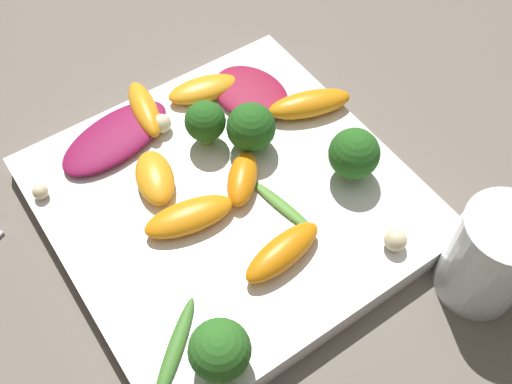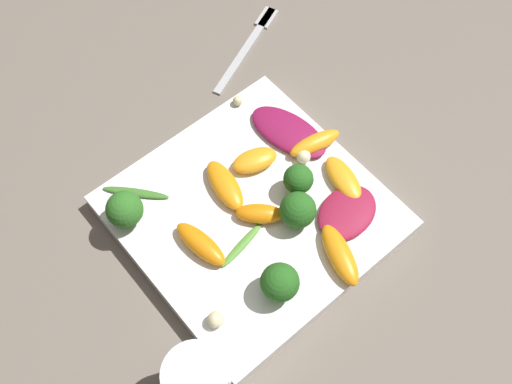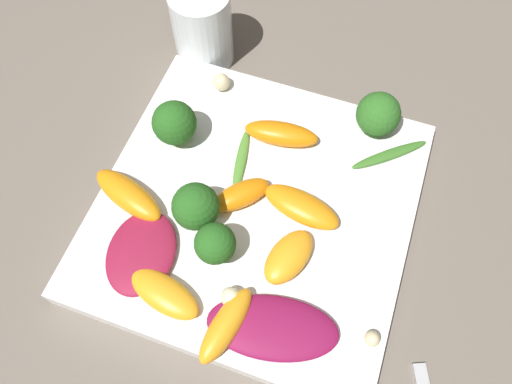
% 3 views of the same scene
% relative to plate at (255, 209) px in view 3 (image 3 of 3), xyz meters
% --- Properties ---
extents(ground_plane, '(2.40, 2.40, 0.00)m').
position_rel_plate_xyz_m(ground_plane, '(0.00, 0.00, -0.01)').
color(ground_plane, '#6B6056').
extents(plate, '(0.29, 0.29, 0.02)m').
position_rel_plate_xyz_m(plate, '(0.00, 0.00, 0.00)').
color(plate, white).
rests_on(plate, ground_plane).
extents(drinking_glass, '(0.07, 0.07, 0.09)m').
position_rel_plate_xyz_m(drinking_glass, '(-0.17, -0.12, 0.03)').
color(drinking_glass, white).
rests_on(drinking_glass, ground_plane).
extents(radicchio_leaf_0, '(0.08, 0.12, 0.01)m').
position_rel_plate_xyz_m(radicchio_leaf_0, '(0.10, 0.05, 0.02)').
color(radicchio_leaf_0, maroon).
rests_on(radicchio_leaf_0, plate).
extents(radicchio_leaf_1, '(0.09, 0.07, 0.01)m').
position_rel_plate_xyz_m(radicchio_leaf_1, '(0.08, -0.08, 0.02)').
color(radicchio_leaf_1, maroon).
rests_on(radicchio_leaf_1, plate).
extents(orange_segment_0, '(0.06, 0.06, 0.02)m').
position_rel_plate_xyz_m(orange_segment_0, '(0.00, -0.01, 0.02)').
color(orange_segment_0, orange).
rests_on(orange_segment_0, plate).
extents(orange_segment_1, '(0.04, 0.07, 0.02)m').
position_rel_plate_xyz_m(orange_segment_1, '(0.11, -0.04, 0.02)').
color(orange_segment_1, orange).
rests_on(orange_segment_1, plate).
extents(orange_segment_2, '(0.05, 0.08, 0.02)m').
position_rel_plate_xyz_m(orange_segment_2, '(0.04, -0.11, 0.02)').
color(orange_segment_2, orange).
rests_on(orange_segment_2, plate).
extents(orange_segment_3, '(0.04, 0.08, 0.02)m').
position_rel_plate_xyz_m(orange_segment_3, '(-0.01, 0.04, 0.02)').
color(orange_segment_3, orange).
rests_on(orange_segment_3, plate).
extents(orange_segment_4, '(0.04, 0.08, 0.02)m').
position_rel_plate_xyz_m(orange_segment_4, '(-0.08, -0.00, 0.02)').
color(orange_segment_4, orange).
rests_on(orange_segment_4, plate).
extents(orange_segment_5, '(0.07, 0.04, 0.02)m').
position_rel_plate_xyz_m(orange_segment_5, '(0.12, 0.02, 0.02)').
color(orange_segment_5, orange).
rests_on(orange_segment_5, plate).
extents(orange_segment_6, '(0.06, 0.05, 0.02)m').
position_rel_plate_xyz_m(orange_segment_6, '(0.04, 0.05, 0.02)').
color(orange_segment_6, orange).
rests_on(orange_segment_6, plate).
extents(broccoli_floret_0, '(0.04, 0.04, 0.05)m').
position_rel_plate_xyz_m(broccoli_floret_0, '(-0.12, 0.08, 0.04)').
color(broccoli_floret_0, '#84AD5B').
rests_on(broccoli_floret_0, plate).
extents(broccoli_floret_1, '(0.04, 0.04, 0.05)m').
position_rel_plate_xyz_m(broccoli_floret_1, '(0.03, -0.04, 0.04)').
color(broccoli_floret_1, '#7A9E51').
rests_on(broccoli_floret_1, plate).
extents(broccoli_floret_2, '(0.04, 0.04, 0.05)m').
position_rel_plate_xyz_m(broccoli_floret_2, '(-0.04, -0.10, 0.04)').
color(broccoli_floret_2, '#84AD5B').
rests_on(broccoli_floret_2, plate).
extents(broccoli_floret_3, '(0.04, 0.04, 0.04)m').
position_rel_plate_xyz_m(broccoli_floret_3, '(0.06, -0.02, 0.04)').
color(broccoli_floret_3, '#84AD5B').
rests_on(broccoli_floret_3, plate).
extents(arugula_sprig_0, '(0.07, 0.02, 0.00)m').
position_rel_plate_xyz_m(arugula_sprig_0, '(-0.04, -0.03, 0.01)').
color(arugula_sprig_0, '#518E33').
rests_on(arugula_sprig_0, plate).
extents(arugula_sprig_1, '(0.06, 0.07, 0.01)m').
position_rel_plate_xyz_m(arugula_sprig_1, '(-0.09, 0.11, 0.02)').
color(arugula_sprig_1, '#3D7528').
rests_on(arugula_sprig_1, plate).
extents(macadamia_nut_0, '(0.02, 0.02, 0.02)m').
position_rel_plate_xyz_m(macadamia_nut_0, '(0.09, 0.01, 0.02)').
color(macadamia_nut_0, beige).
rests_on(macadamia_nut_0, plate).
extents(macadamia_nut_1, '(0.01, 0.01, 0.01)m').
position_rel_plate_xyz_m(macadamia_nut_1, '(0.09, 0.13, 0.02)').
color(macadamia_nut_1, beige).
rests_on(macadamia_nut_1, plate).
extents(macadamia_nut_2, '(0.02, 0.02, 0.02)m').
position_rel_plate_xyz_m(macadamia_nut_2, '(-0.12, -0.08, 0.02)').
color(macadamia_nut_2, beige).
rests_on(macadamia_nut_2, plate).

